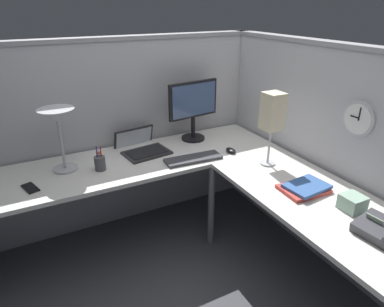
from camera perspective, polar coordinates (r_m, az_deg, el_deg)
name	(u,v)px	position (r m, az deg, el deg)	size (l,w,h in m)	color
ground_plane	(203,260)	(2.72, 1.83, -17.51)	(6.80, 6.80, 0.00)	#47474C
cubicle_wall_back	(115,135)	(2.90, -12.80, 2.99)	(2.57, 0.12, 1.58)	#B2B2B7
cubicle_wall_right	(328,158)	(2.61, 21.98, -0.64)	(0.12, 2.37, 1.58)	#B2B2B7
desk	(188,197)	(2.26, -0.63, -7.35)	(2.35, 2.15, 0.73)	silver
monitor	(193,106)	(2.83, 0.21, 7.99)	(0.46, 0.20, 0.50)	black
laptop	(141,147)	(2.73, -8.61, 1.10)	(0.39, 0.42, 0.22)	#232326
keyboard	(193,159)	(2.53, 0.22, -0.90)	(0.43, 0.14, 0.02)	#38383D
computer_mouse	(231,150)	(2.67, 6.58, 0.52)	(0.06, 0.10, 0.03)	black
desk_lamp_dome	(57,121)	(2.42, -21.77, 5.18)	(0.24, 0.24, 0.44)	#B7BABF
pen_cup	(100,163)	(2.45, -15.29, -1.55)	(0.08, 0.08, 0.18)	#4C4C51
cell_phone	(30,188)	(2.38, -25.66, -5.27)	(0.07, 0.14, 0.01)	black
office_phone	(380,230)	(1.97, 29.19, -11.27)	(0.21, 0.22, 0.11)	#38383D
book_stack	(305,188)	(2.23, 18.51, -5.54)	(0.30, 0.23, 0.04)	#BF3F38
desk_lamp_paper	(272,114)	(2.39, 13.44, 6.57)	(0.13, 0.13, 0.53)	#B7BABF
tissue_box	(352,203)	(2.13, 25.47, -7.54)	(0.12, 0.12, 0.09)	#8CAD99
wall_clock	(359,119)	(2.33, 26.40, 5.28)	(0.04, 0.22, 0.22)	#B7BABF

